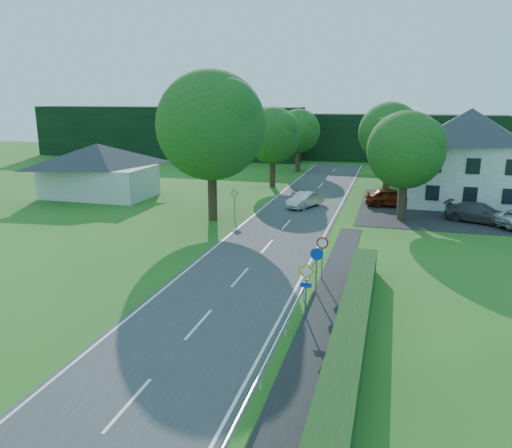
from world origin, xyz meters
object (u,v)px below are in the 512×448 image
(parked_car_red, at_px, (392,197))
(parked_car_grey, at_px, (480,213))
(streetlight, at_px, (399,161))
(parasol, at_px, (434,198))
(moving_car, at_px, (305,200))
(motorcycle, at_px, (296,193))

(parked_car_red, xyz_separation_m, parked_car_grey, (6.67, -4.25, -0.05))
(streetlight, bearing_deg, parasol, 46.44)
(moving_car, bearing_deg, parked_car_grey, 17.32)
(streetlight, relative_size, parasol, 4.12)
(parked_car_red, distance_m, parked_car_grey, 7.91)
(moving_car, relative_size, motorcycle, 2.08)
(motorcycle, distance_m, parked_car_red, 8.97)
(moving_car, height_order, parasol, parasol)
(moving_car, xyz_separation_m, parked_car_grey, (14.07, -1.75, 0.06))
(parked_car_red, bearing_deg, motorcycle, 76.13)
(streetlight, xyz_separation_m, moving_car, (-7.76, 0.47, -3.74))
(streetlight, distance_m, parasol, 5.85)
(parked_car_grey, xyz_separation_m, parasol, (-3.10, 4.65, 0.12))
(parked_car_grey, bearing_deg, parked_car_red, 79.06)
(streetlight, height_order, parked_car_grey, streetlight)
(streetlight, bearing_deg, moving_car, 176.55)
(moving_car, relative_size, parked_car_red, 0.89)
(motorcycle, bearing_deg, parasol, 14.71)
(streetlight, relative_size, parked_car_grey, 1.55)
(parked_car_red, bearing_deg, moving_car, 101.80)
(parked_car_grey, bearing_deg, parasol, 55.24)
(parasol, bearing_deg, parked_car_grey, -56.31)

